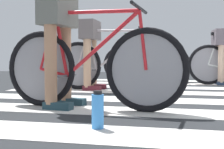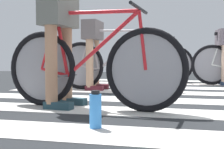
{
  "view_description": "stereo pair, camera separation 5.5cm",
  "coord_description": "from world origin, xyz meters",
  "px_view_note": "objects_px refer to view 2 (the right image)",
  "views": [
    {
      "loc": [
        -0.23,
        -3.43,
        0.46
      ],
      "look_at": [
        -0.75,
        -0.93,
        0.33
      ],
      "focal_mm": 46.45,
      "sensor_mm": 36.0,
      "label": 1
    },
    {
      "loc": [
        -0.17,
        -3.43,
        0.46
      ],
      "look_at": [
        -0.75,
        -0.93,
        0.33
      ],
      "focal_mm": 46.45,
      "sensor_mm": 36.0,
      "label": 2
    }
  ],
  "objects_px": {
    "bicycle_1_of_4": "(90,66)",
    "bicycle_2_of_4": "(113,64)",
    "cyclist_2_of_4": "(93,45)",
    "bicycle_4_of_4": "(150,63)",
    "cyclist_1_of_4": "(59,36)",
    "cyclist_4_of_4": "(134,51)",
    "cyclist_3_of_4": "(224,49)",
    "water_bottle": "(95,110)"
  },
  "relations": [
    {
      "from": "bicycle_1_of_4",
      "to": "bicycle_2_of_4",
      "type": "bearing_deg",
      "value": 102.28
    },
    {
      "from": "cyclist_2_of_4",
      "to": "bicycle_4_of_4",
      "type": "height_order",
      "value": "cyclist_2_of_4"
    },
    {
      "from": "cyclist_1_of_4",
      "to": "bicycle_2_of_4",
      "type": "relative_size",
      "value": 0.59
    },
    {
      "from": "bicycle_1_of_4",
      "to": "cyclist_4_of_4",
      "type": "distance_m",
      "value": 3.32
    },
    {
      "from": "bicycle_1_of_4",
      "to": "cyclist_1_of_4",
      "type": "height_order",
      "value": "cyclist_1_of_4"
    },
    {
      "from": "cyclist_2_of_4",
      "to": "cyclist_3_of_4",
      "type": "height_order",
      "value": "cyclist_2_of_4"
    },
    {
      "from": "cyclist_2_of_4",
      "to": "cyclist_4_of_4",
      "type": "bearing_deg",
      "value": 79.76
    },
    {
      "from": "cyclist_3_of_4",
      "to": "water_bottle",
      "type": "xyz_separation_m",
      "value": [
        -1.29,
        -3.66,
        -0.52
      ]
    },
    {
      "from": "cyclist_2_of_4",
      "to": "cyclist_3_of_4",
      "type": "relative_size",
      "value": 1.04
    },
    {
      "from": "bicycle_1_of_4",
      "to": "cyclist_2_of_4",
      "type": "distance_m",
      "value": 1.73
    },
    {
      "from": "cyclist_3_of_4",
      "to": "cyclist_4_of_4",
      "type": "relative_size",
      "value": 1.01
    },
    {
      "from": "cyclist_1_of_4",
      "to": "cyclist_3_of_4",
      "type": "xyz_separation_m",
      "value": [
        1.86,
        2.9,
        -0.03
      ]
    },
    {
      "from": "cyclist_3_of_4",
      "to": "cyclist_4_of_4",
      "type": "distance_m",
      "value": 1.69
    },
    {
      "from": "bicycle_1_of_4",
      "to": "water_bottle",
      "type": "distance_m",
      "value": 0.81
    },
    {
      "from": "cyclist_4_of_4",
      "to": "water_bottle",
      "type": "distance_m",
      "value": 4.08
    },
    {
      "from": "bicycle_2_of_4",
      "to": "cyclist_1_of_4",
      "type": "bearing_deg",
      "value": -93.6
    },
    {
      "from": "bicycle_1_of_4",
      "to": "cyclist_3_of_4",
      "type": "xyz_separation_m",
      "value": [
        1.55,
        2.94,
        0.25
      ]
    },
    {
      "from": "bicycle_2_of_4",
      "to": "cyclist_4_of_4",
      "type": "xyz_separation_m",
      "value": [
        0.05,
        1.68,
        0.24
      ]
    },
    {
      "from": "cyclist_4_of_4",
      "to": "cyclist_1_of_4",
      "type": "bearing_deg",
      "value": -100.02
    },
    {
      "from": "bicycle_2_of_4",
      "to": "cyclist_4_of_4",
      "type": "distance_m",
      "value": 1.7
    },
    {
      "from": "bicycle_2_of_4",
      "to": "bicycle_4_of_4",
      "type": "relative_size",
      "value": 1.0
    },
    {
      "from": "cyclist_4_of_4",
      "to": "cyclist_2_of_4",
      "type": "bearing_deg",
      "value": -108.62
    },
    {
      "from": "bicycle_4_of_4",
      "to": "water_bottle",
      "type": "bearing_deg",
      "value": -95.64
    },
    {
      "from": "bicycle_2_of_4",
      "to": "cyclist_2_of_4",
      "type": "height_order",
      "value": "cyclist_2_of_4"
    },
    {
      "from": "bicycle_4_of_4",
      "to": "cyclist_4_of_4",
      "type": "relative_size",
      "value": 1.79
    },
    {
      "from": "bicycle_1_of_4",
      "to": "bicycle_4_of_4",
      "type": "bearing_deg",
      "value": 93.36
    },
    {
      "from": "bicycle_2_of_4",
      "to": "water_bottle",
      "type": "height_order",
      "value": "bicycle_2_of_4"
    },
    {
      "from": "bicycle_2_of_4",
      "to": "cyclist_4_of_4",
      "type": "height_order",
      "value": "cyclist_4_of_4"
    },
    {
      "from": "water_bottle",
      "to": "cyclist_2_of_4",
      "type": "bearing_deg",
      "value": 107.01
    },
    {
      "from": "cyclist_4_of_4",
      "to": "bicycle_1_of_4",
      "type": "bearing_deg",
      "value": -94.65
    },
    {
      "from": "bicycle_1_of_4",
      "to": "bicycle_2_of_4",
      "type": "distance_m",
      "value": 1.64
    },
    {
      "from": "cyclist_4_of_4",
      "to": "bicycle_4_of_4",
      "type": "bearing_deg",
      "value": 0.0
    },
    {
      "from": "bicycle_1_of_4",
      "to": "cyclist_2_of_4",
      "type": "xyz_separation_m",
      "value": [
        -0.46,
        1.64,
        0.28
      ]
    },
    {
      "from": "bicycle_4_of_4",
      "to": "water_bottle",
      "type": "xyz_separation_m",
      "value": [
        0.05,
        -4.07,
        -0.27
      ]
    },
    {
      "from": "cyclist_1_of_4",
      "to": "cyclist_3_of_4",
      "type": "distance_m",
      "value": 3.45
    },
    {
      "from": "cyclist_1_of_4",
      "to": "bicycle_2_of_4",
      "type": "distance_m",
      "value": 1.62
    },
    {
      "from": "cyclist_1_of_4",
      "to": "cyclist_2_of_4",
      "type": "bearing_deg",
      "value": 102.44
    },
    {
      "from": "cyclist_2_of_4",
      "to": "cyclist_1_of_4",
      "type": "bearing_deg",
      "value": -82.49
    },
    {
      "from": "bicycle_2_of_4",
      "to": "cyclist_3_of_4",
      "type": "bearing_deg",
      "value": 39.58
    },
    {
      "from": "cyclist_1_of_4",
      "to": "cyclist_4_of_4",
      "type": "height_order",
      "value": "cyclist_1_of_4"
    },
    {
      "from": "cyclist_3_of_4",
      "to": "bicycle_4_of_4",
      "type": "xyz_separation_m",
      "value": [
        -1.34,
        0.41,
        -0.25
      ]
    },
    {
      "from": "bicycle_4_of_4",
      "to": "cyclist_3_of_4",
      "type": "bearing_deg",
      "value": -23.25
    }
  ]
}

